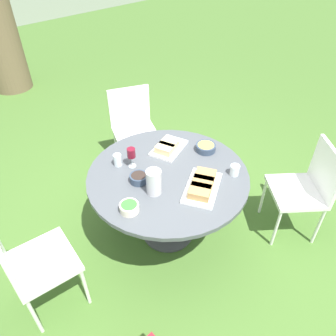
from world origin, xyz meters
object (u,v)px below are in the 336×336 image
Objects in this scene: water_pitcher at (154,182)px; wine_glass at (131,154)px; dining_table at (168,183)px; chair_near_left at (28,262)px; chair_near_right at (307,185)px; chair_far_back at (133,124)px.

water_pitcher is 1.15× the size of wine_glass.
wine_glass is at bearing 119.74° from dining_table.
chair_near_right is at bearing -22.07° from chair_near_left.
water_pitcher reaches higher than dining_table.
wine_glass is (1.00, 0.15, 0.31)m from chair_near_left.
wine_glass is (-1.08, 0.99, 0.31)m from chair_near_right.
chair_near_right is at bearing -29.45° from water_pitcher.
chair_near_left is (-1.15, 0.11, -0.09)m from dining_table.
water_pitcher is (0.93, -0.20, 0.29)m from chair_near_left.
chair_near_left is 2.24m from chair_near_right.
chair_near_left is at bearing 157.93° from chair_near_right.
dining_table is 1.44× the size of chair_far_back.
wine_glass is (0.06, 0.35, 0.03)m from water_pitcher.
water_pitcher is at bearing -11.92° from chair_near_left.
chair_near_left is 1.00m from water_pitcher.
water_pitcher is at bearing -100.15° from wine_glass.
water_pitcher is 0.36m from wine_glass.
dining_table is at bearing -60.26° from wine_glass.
chair_far_back is at bearing 106.01° from chair_near_right.
chair_near_right is at bearing -38.27° from dining_table.
chair_near_left is 1.05m from wine_glass.
chair_far_back is (0.42, 1.03, -0.09)m from dining_table.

